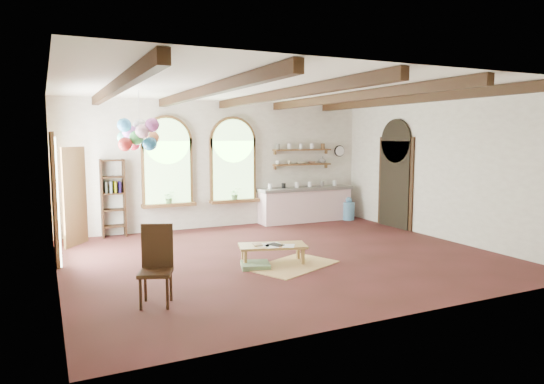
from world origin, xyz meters
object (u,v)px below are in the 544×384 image
side_chair (156,282)px  balloon_cluster (139,135)px  kitchen_counter (305,204)px  coffee_table (272,247)px

side_chair → balloon_cluster: balloon_cluster is taller
kitchen_counter → side_chair: bearing=-136.1°
kitchen_counter → side_chair: (-5.09, -4.90, -0.16)m
kitchen_counter → coffee_table: kitchen_counter is taller
kitchen_counter → balloon_cluster: size_ratio=2.30×
coffee_table → balloon_cluster: bearing=138.0°
kitchen_counter → balloon_cluster: (-4.71, -1.80, 1.86)m
balloon_cluster → side_chair: bearing=-97.1°
side_chair → balloon_cluster: (0.38, 3.10, 2.02)m
coffee_table → side_chair: bearing=-151.6°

